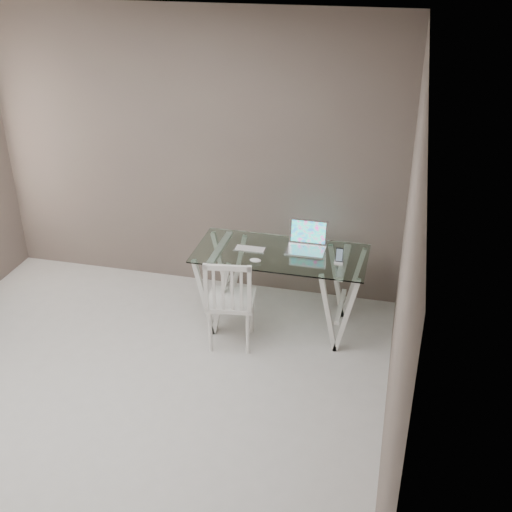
% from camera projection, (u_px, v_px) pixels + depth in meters
% --- Properties ---
extents(room, '(4.50, 4.52, 2.71)m').
position_uv_depth(room, '(68.00, 211.00, 3.98)').
color(room, beige).
rests_on(room, ground).
extents(desk, '(1.50, 0.70, 0.75)m').
position_uv_depth(desk, '(280.00, 289.00, 5.75)').
color(desk, silver).
rests_on(desk, ground).
extents(chair, '(0.45, 0.45, 0.87)m').
position_uv_depth(chair, '(230.00, 299.00, 5.41)').
color(chair, silver).
rests_on(chair, ground).
extents(laptop, '(0.34, 0.28, 0.24)m').
position_uv_depth(laptop, '(307.00, 243.00, 5.63)').
color(laptop, '#B9B9BD').
rests_on(laptop, desk).
extents(keyboard, '(0.28, 0.12, 0.01)m').
position_uv_depth(keyboard, '(250.00, 249.00, 5.64)').
color(keyboard, silver).
rests_on(keyboard, desk).
extents(mouse, '(0.10, 0.06, 0.03)m').
position_uv_depth(mouse, '(255.00, 260.00, 5.42)').
color(mouse, white).
rests_on(mouse, desk).
extents(phone_dock, '(0.07, 0.07, 0.14)m').
position_uv_depth(phone_dock, '(339.00, 259.00, 5.39)').
color(phone_dock, white).
rests_on(phone_dock, desk).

